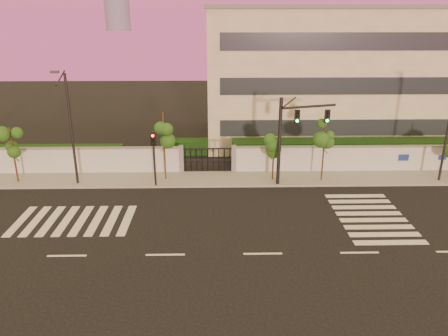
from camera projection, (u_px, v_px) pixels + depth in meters
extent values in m
plane|color=black|center=(263.00, 254.00, 22.38)|extent=(120.00, 120.00, 0.00)
cube|color=gray|center=(248.00, 179.00, 32.24)|extent=(60.00, 3.00, 0.15)
cube|color=#B9BCC0|center=(16.00, 162.00, 33.00)|extent=(25.00, 0.30, 2.00)
cube|color=slate|center=(14.00, 149.00, 32.64)|extent=(25.00, 0.36, 0.12)
cube|color=#B9BCC0|center=(434.00, 159.00, 33.62)|extent=(31.00, 0.30, 2.00)
cube|color=slate|center=(437.00, 146.00, 33.26)|extent=(31.00, 0.36, 0.12)
cube|color=slate|center=(181.00, 160.00, 33.21)|extent=(0.35, 0.35, 2.20)
cube|color=slate|center=(234.00, 159.00, 33.28)|extent=(0.35, 0.35, 2.20)
cube|color=black|center=(354.00, 151.00, 35.90)|extent=(20.00, 2.00, 1.80)
cube|color=black|center=(48.00, 155.00, 35.48)|extent=(12.00, 1.80, 1.40)
cube|color=black|center=(208.00, 147.00, 38.12)|extent=(6.00, 1.50, 1.20)
cube|color=#B6B09A|center=(335.00, 76.00, 41.23)|extent=(24.00, 12.00, 12.00)
cube|color=#262D38|center=(350.00, 128.00, 36.75)|extent=(22.00, 0.08, 1.40)
cube|color=#262D38|center=(355.00, 86.00, 35.57)|extent=(22.00, 0.08, 1.40)
cube|color=#262D38|center=(359.00, 41.00, 34.39)|extent=(22.00, 0.08, 1.40)
cube|color=slate|center=(341.00, 7.00, 39.17)|extent=(24.40, 12.40, 0.30)
cube|color=silver|center=(21.00, 221.00, 25.87)|extent=(0.50, 4.00, 0.02)
cube|color=silver|center=(36.00, 221.00, 25.89)|extent=(0.50, 4.00, 0.02)
cube|color=silver|center=(51.00, 221.00, 25.91)|extent=(0.50, 4.00, 0.02)
cube|color=silver|center=(66.00, 221.00, 25.92)|extent=(0.50, 4.00, 0.02)
cube|color=silver|center=(81.00, 220.00, 25.94)|extent=(0.50, 4.00, 0.02)
cube|color=silver|center=(97.00, 220.00, 25.96)|extent=(0.50, 4.00, 0.02)
cube|color=silver|center=(112.00, 220.00, 25.98)|extent=(0.50, 4.00, 0.02)
cube|color=silver|center=(127.00, 220.00, 25.99)|extent=(0.50, 4.00, 0.02)
cube|color=silver|center=(391.00, 243.00, 23.45)|extent=(4.00, 0.50, 0.02)
cube|color=silver|center=(384.00, 234.00, 24.30)|extent=(4.00, 0.50, 0.02)
cube|color=silver|center=(379.00, 227.00, 25.15)|extent=(4.00, 0.50, 0.02)
cube|color=silver|center=(373.00, 220.00, 25.99)|extent=(4.00, 0.50, 0.02)
cube|color=silver|center=(368.00, 213.00, 26.84)|extent=(4.00, 0.50, 0.02)
cube|color=silver|center=(364.00, 207.00, 27.69)|extent=(4.00, 0.50, 0.02)
cube|color=silver|center=(359.00, 201.00, 28.54)|extent=(4.00, 0.50, 0.02)
cube|color=silver|center=(355.00, 196.00, 29.38)|extent=(4.00, 0.50, 0.02)
cube|color=silver|center=(67.00, 256.00, 22.18)|extent=(2.00, 0.15, 0.01)
cube|color=silver|center=(165.00, 255.00, 22.28)|extent=(2.00, 0.15, 0.01)
cube|color=silver|center=(263.00, 254.00, 22.38)|extent=(2.00, 0.15, 0.01)
cube|color=silver|center=(359.00, 253.00, 22.47)|extent=(2.00, 0.15, 0.01)
cylinder|color=#382314|center=(14.00, 156.00, 30.88)|extent=(0.13, 0.13, 4.15)
sphere|color=#1C4D16|center=(11.00, 139.00, 30.46)|extent=(1.17, 1.17, 1.17)
sphere|color=#1C4D16|center=(19.00, 147.00, 30.88)|extent=(0.90, 0.90, 0.90)
sphere|color=#1C4D16|center=(6.00, 146.00, 30.45)|extent=(0.85, 0.85, 0.85)
cylinder|color=#382314|center=(164.00, 148.00, 31.22)|extent=(0.11, 0.11, 5.09)
sphere|color=#1C4D16|center=(163.00, 127.00, 30.70)|extent=(1.01, 1.01, 1.01)
sphere|color=#1C4D16|center=(169.00, 137.00, 31.14)|extent=(0.77, 0.77, 0.77)
sphere|color=#1C4D16|center=(160.00, 134.00, 30.74)|extent=(0.73, 0.73, 0.73)
cylinder|color=#382314|center=(273.00, 158.00, 31.39)|extent=(0.11, 0.11, 3.63)
sphere|color=#1C4D16|center=(274.00, 143.00, 31.02)|extent=(1.04, 1.04, 1.04)
sphere|color=#1C4D16|center=(278.00, 150.00, 31.39)|extent=(0.79, 0.79, 0.79)
sphere|color=#1C4D16|center=(270.00, 149.00, 31.01)|extent=(0.76, 0.76, 0.76)
cylinder|color=#382314|center=(324.00, 148.00, 30.97)|extent=(0.12, 0.12, 5.20)
sphere|color=#1C4D16|center=(325.00, 127.00, 30.44)|extent=(1.07, 1.07, 1.07)
sphere|color=#1C4D16|center=(329.00, 137.00, 30.89)|extent=(0.82, 0.82, 0.82)
sphere|color=#1C4D16|center=(321.00, 134.00, 30.47)|extent=(0.78, 0.78, 0.78)
cylinder|color=black|center=(279.00, 143.00, 30.10)|extent=(0.24, 0.24, 6.32)
cylinder|color=black|center=(310.00, 107.00, 29.27)|extent=(3.78, 1.20, 0.16)
cube|color=black|center=(297.00, 116.00, 29.44)|extent=(0.36, 0.18, 0.92)
sphere|color=#0CF259|center=(297.00, 121.00, 29.43)|extent=(0.20, 0.20, 0.20)
cube|color=black|center=(327.00, 116.00, 29.47)|extent=(0.36, 0.18, 0.92)
sphere|color=#0CF259|center=(327.00, 121.00, 29.47)|extent=(0.20, 0.20, 0.20)
cylinder|color=black|center=(154.00, 160.00, 30.23)|extent=(0.14, 0.14, 4.07)
cube|color=black|center=(153.00, 139.00, 29.68)|extent=(0.32, 0.16, 0.81)
sphere|color=red|center=(153.00, 136.00, 29.49)|extent=(0.18, 0.18, 0.18)
cylinder|color=black|center=(72.00, 131.00, 29.99)|extent=(0.18, 0.18, 7.92)
cylinder|color=black|center=(60.00, 78.00, 27.88)|extent=(0.10, 1.89, 0.77)
cube|color=#3F3F44|center=(55.00, 72.00, 26.87)|extent=(0.49, 0.25, 0.15)
cylinder|color=black|center=(448.00, 131.00, 30.56)|extent=(0.17, 0.17, 7.72)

